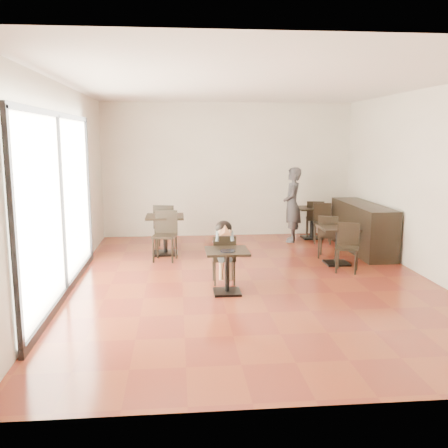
{
  "coord_description": "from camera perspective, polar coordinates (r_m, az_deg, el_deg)",
  "views": [
    {
      "loc": [
        -1.24,
        -8.02,
        2.38
      ],
      "look_at": [
        -0.49,
        -0.15,
        1.0
      ],
      "focal_mm": 40.0,
      "sensor_mm": 36.0,
      "label": 1
    }
  ],
  "objects": [
    {
      "name": "wall_back",
      "position": [
        12.11,
        0.45,
        6.2
      ],
      "size": [
        6.0,
        0.01,
        3.2
      ],
      "primitive_type": "cube",
      "color": "silver",
      "rests_on": "floor"
    },
    {
      "name": "chair_left_a",
      "position": [
        10.82,
        -6.68,
        -0.27
      ],
      "size": [
        0.51,
        0.51,
        0.97
      ],
      "primitive_type": null,
      "rotation": [
        0.0,
        0.0,
        2.95
      ],
      "color": "black",
      "rests_on": "floor"
    },
    {
      "name": "storefront_window",
      "position": [
        7.78,
        -18.26,
        2.17
      ],
      "size": [
        0.04,
        4.5,
        2.6
      ],
      "primitive_type": "cube",
      "color": "white",
      "rests_on": "floor"
    },
    {
      "name": "cafe_table_mid",
      "position": [
        9.67,
        12.81,
        -2.42
      ],
      "size": [
        0.9,
        0.9,
        0.72
      ],
      "primitive_type": null,
      "rotation": [
        0.0,
        0.0,
        -0.42
      ],
      "color": "black",
      "rests_on": "floor"
    },
    {
      "name": "child_table",
      "position": [
        7.68,
        0.35,
        -5.48
      ],
      "size": [
        0.65,
        0.65,
        0.68
      ],
      "primitive_type": null,
      "color": "black",
      "rests_on": "floor"
    },
    {
      "name": "service_counter",
      "position": [
        10.91,
        15.53,
        -0.39
      ],
      "size": [
        0.6,
        2.4,
        1.0
      ],
      "primitive_type": "cube",
      "color": "black",
      "rests_on": "floor"
    },
    {
      "name": "child_chair",
      "position": [
        8.19,
        -0.03,
        -4.0
      ],
      "size": [
        0.37,
        0.37,
        0.82
      ],
      "primitive_type": null,
      "rotation": [
        0.0,
        0.0,
        3.14
      ],
      "color": "black",
      "rests_on": "floor"
    },
    {
      "name": "chair_left_b",
      "position": [
        9.74,
        -6.81,
        -1.4
      ],
      "size": [
        0.51,
        0.51,
        0.97
      ],
      "primitive_type": null,
      "rotation": [
        0.0,
        0.0,
        -0.19
      ],
      "color": "black",
      "rests_on": "floor"
    },
    {
      "name": "pizza_slice",
      "position": [
        7.91,
        0.1,
        -0.9
      ],
      "size": [
        0.24,
        0.19,
        0.06
      ],
      "primitive_type": null,
      "color": "#E2B784",
      "rests_on": "child"
    },
    {
      "name": "ceiling",
      "position": [
        8.16,
        3.45,
        15.65
      ],
      "size": [
        6.0,
        8.0,
        0.01
      ],
      "primitive_type": "cube",
      "color": "silver",
      "rests_on": "floor"
    },
    {
      "name": "wall_right",
      "position": [
        9.11,
        22.39,
        4.24
      ],
      "size": [
        0.01,
        8.0,
        3.2
      ],
      "primitive_type": "cube",
      "color": "silver",
      "rests_on": "floor"
    },
    {
      "name": "wall_left",
      "position": [
        8.25,
        -17.78,
        4.01
      ],
      "size": [
        0.01,
        8.0,
        3.2
      ],
      "primitive_type": "cube",
      "color": "silver",
      "rests_on": "floor"
    },
    {
      "name": "floor",
      "position": [
        8.46,
        3.22,
        -6.46
      ],
      "size": [
        6.0,
        8.0,
        0.01
      ],
      "primitive_type": "cube",
      "color": "maroon",
      "rests_on": "ground"
    },
    {
      "name": "chair_mid_b",
      "position": [
        9.14,
        13.9,
        -2.7
      ],
      "size": [
        0.51,
        0.51,
        0.86
      ],
      "primitive_type": null,
      "rotation": [
        0.0,
        0.0,
        -0.42
      ],
      "color": "black",
      "rests_on": "floor"
    },
    {
      "name": "cafe_table_left",
      "position": [
        10.29,
        -6.73,
        -1.25
      ],
      "size": [
        0.89,
        0.89,
        0.8
      ],
      "primitive_type": null,
      "rotation": [
        0.0,
        0.0,
        -0.19
      ],
      "color": "black",
      "rests_on": "floor"
    },
    {
      "name": "child",
      "position": [
        8.17,
        -0.03,
        -3.27
      ],
      "size": [
        0.37,
        0.52,
        1.04
      ],
      "primitive_type": null,
      "color": "slate",
      "rests_on": "child_chair"
    },
    {
      "name": "plate",
      "position": [
        7.5,
        0.43,
        -3.1
      ],
      "size": [
        0.23,
        0.23,
        0.01
      ],
      "primitive_type": "cylinder",
      "color": "black",
      "rests_on": "child_table"
    },
    {
      "name": "wall_front",
      "position": [
        4.28,
        11.46,
        -0.77
      ],
      "size": [
        6.0,
        0.01,
        3.2
      ],
      "primitive_type": "cube",
      "color": "silver",
      "rests_on": "floor"
    },
    {
      "name": "chair_back_b",
      "position": [
        11.52,
        11.18,
        0.05
      ],
      "size": [
        0.48,
        0.48,
        0.9
      ],
      "primitive_type": null,
      "rotation": [
        0.0,
        0.0,
        -0.21
      ],
      "color": "black",
      "rests_on": "floor"
    },
    {
      "name": "chair_mid_a",
      "position": [
        10.16,
        11.87,
        -1.37
      ],
      "size": [
        0.51,
        0.51,
        0.86
      ],
      "primitive_type": null,
      "rotation": [
        0.0,
        0.0,
        2.73
      ],
      "color": "black",
      "rests_on": "floor"
    },
    {
      "name": "cafe_table_back",
      "position": [
        12.03,
        10.01,
        0.13
      ],
      "size": [
        0.84,
        0.84,
        0.74
      ],
      "primitive_type": null,
      "rotation": [
        0.0,
        0.0,
        -0.21
      ],
      "color": "black",
      "rests_on": "floor"
    },
    {
      "name": "chair_back_a",
      "position": [
        12.13,
        10.31,
        0.57
      ],
      "size": [
        0.48,
        0.48,
        0.9
      ],
      "primitive_type": null,
      "rotation": [
        0.0,
        0.0,
        2.93
      ],
      "color": "black",
      "rests_on": "floor"
    },
    {
      "name": "adult_patron",
      "position": [
        11.53,
        7.8,
        2.19
      ],
      "size": [
        0.53,
        0.69,
        1.71
      ],
      "primitive_type": "imported",
      "rotation": [
        0.0,
        0.0,
        -1.78
      ],
      "color": "#3E3D42",
      "rests_on": "floor"
    }
  ]
}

